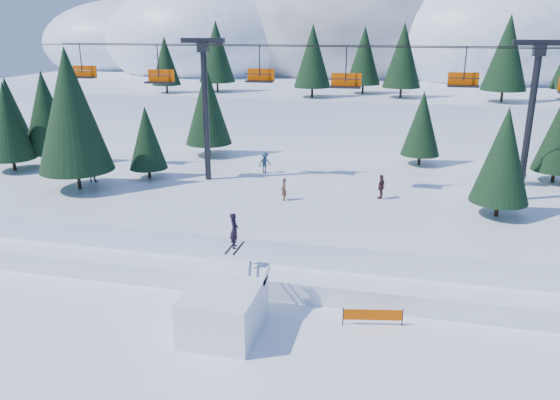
% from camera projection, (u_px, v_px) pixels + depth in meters
% --- Properties ---
extents(ground, '(160.00, 160.00, 0.00)m').
position_uv_depth(ground, '(261.00, 358.00, 23.41)').
color(ground, white).
rests_on(ground, ground).
extents(mid_shelf, '(70.00, 22.00, 2.50)m').
position_uv_depth(mid_shelf, '(326.00, 203.00, 39.71)').
color(mid_shelf, white).
rests_on(mid_shelf, ground).
extents(berm, '(70.00, 6.00, 1.10)m').
position_uv_depth(berm, '(298.00, 269.00, 30.66)').
color(berm, white).
rests_on(berm, ground).
extents(mountain_ridge, '(119.00, 60.00, 26.46)m').
position_uv_depth(mountain_ridge, '(347.00, 51.00, 89.61)').
color(mountain_ridge, white).
rests_on(mountain_ridge, ground).
extents(jump_kicker, '(3.25, 4.43, 5.30)m').
position_uv_depth(jump_kicker, '(224.00, 307.00, 25.16)').
color(jump_kicker, white).
rests_on(jump_kicker, ground).
extents(chairlift, '(46.00, 3.21, 10.28)m').
position_uv_depth(chairlift, '(342.00, 91.00, 37.10)').
color(chairlift, black).
rests_on(chairlift, mid_shelf).
extents(conifer_stand, '(63.10, 17.03, 10.03)m').
position_uv_depth(conifer_stand, '(383.00, 123.00, 37.60)').
color(conifer_stand, black).
rests_on(conifer_stand, mid_shelf).
extents(distant_skiers, '(31.67, 8.05, 1.70)m').
position_uv_depth(distant_skiers, '(289.00, 173.00, 39.91)').
color(distant_skiers, '#3D263E').
rests_on(distant_skiers, mid_shelf).
extents(banner_near, '(2.81, 0.60, 0.90)m').
position_uv_depth(banner_near, '(373.00, 315.00, 25.78)').
color(banner_near, black).
rests_on(banner_near, ground).
extents(banner_far, '(2.71, 0.96, 0.90)m').
position_uv_depth(banner_far, '(522.00, 301.00, 27.06)').
color(banner_far, black).
rests_on(banner_far, ground).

